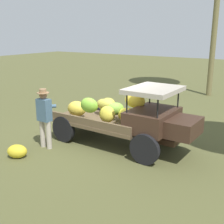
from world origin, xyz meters
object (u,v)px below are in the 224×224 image
object	(u,v)px
truck	(128,118)
wooden_crate	(66,123)
farmer	(45,115)
loose_banana_bunch	(17,151)

from	to	relation	value
truck	wooden_crate	xyz separation A→B (m)	(-2.56, 0.16, -0.66)
farmer	wooden_crate	world-z (taller)	farmer
truck	loose_banana_bunch	world-z (taller)	truck
farmer	loose_banana_bunch	size ratio (longest dim) A/B	3.29
truck	loose_banana_bunch	xyz separation A→B (m)	(-2.09, -2.32, -0.70)
farmer	loose_banana_bunch	xyz separation A→B (m)	(-0.14, -0.94, -0.81)
truck	farmer	world-z (taller)	truck
wooden_crate	truck	bearing A→B (deg)	-3.68
loose_banana_bunch	truck	bearing A→B (deg)	48.00
truck	loose_banana_bunch	distance (m)	3.20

